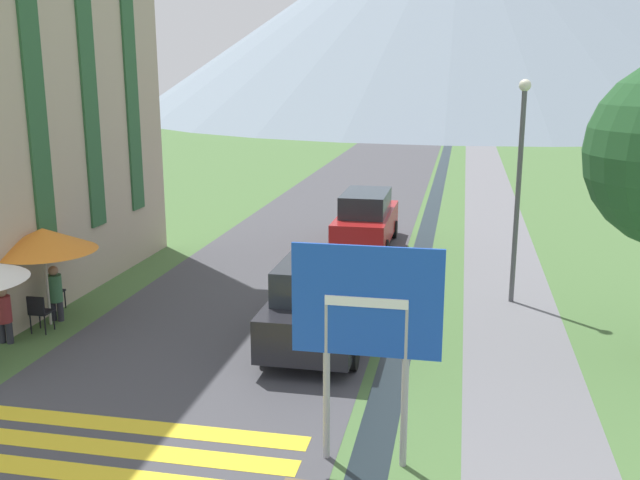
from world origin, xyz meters
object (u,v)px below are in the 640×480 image
at_px(streetlamp, 519,174).
at_px(parked_car_far, 366,219).
at_px(parked_car_near, 322,300).
at_px(cafe_chair_far_right, 52,290).
at_px(road_sign, 366,320).
at_px(person_seated_far, 3,312).
at_px(person_seated_near, 55,291).
at_px(cafe_umbrella_middle_orange, 43,240).
at_px(cafe_chair_middle, 39,310).

bearing_deg(streetlamp, parked_car_far, 131.88).
relative_size(parked_car_near, cafe_chair_far_right, 5.12).
relative_size(road_sign, person_seated_far, 2.64).
bearing_deg(parked_car_far, parked_car_near, -88.59).
relative_size(parked_car_far, person_seated_near, 3.51).
relative_size(parked_car_near, cafe_umbrella_middle_orange, 1.90).
bearing_deg(cafe_chair_middle, cafe_chair_far_right, 84.26).
distance_m(road_sign, parked_car_near, 4.89).
bearing_deg(person_seated_near, cafe_chair_far_right, 128.11).
xyz_separation_m(cafe_chair_far_right, person_seated_far, (0.16, -2.03, 0.17)).
distance_m(parked_car_far, cafe_chair_middle, 10.72).
height_order(cafe_chair_middle, cafe_umbrella_middle_orange, cafe_umbrella_middle_orange).
distance_m(parked_car_far, cafe_umbrella_middle_orange, 10.38).
bearing_deg(cafe_chair_middle, person_seated_far, -146.62).
relative_size(person_seated_far, streetlamp, 0.23).
distance_m(cafe_chair_middle, cafe_umbrella_middle_orange, 1.53).
bearing_deg(parked_car_near, road_sign, -71.34).
height_order(road_sign, cafe_chair_far_right, road_sign).
xyz_separation_m(person_seated_far, streetlamp, (10.48, 4.90, 2.47)).
height_order(person_seated_far, streetlamp, streetlamp).
relative_size(parked_car_far, person_seated_far, 3.68).
relative_size(parked_car_far, streetlamp, 0.85).
bearing_deg(parked_car_far, cafe_chair_far_right, -130.06).
height_order(road_sign, parked_car_near, road_sign).
xyz_separation_m(parked_car_far, cafe_chair_far_right, (-6.39, -7.60, -0.40)).
xyz_separation_m(parked_car_near, person_seated_near, (-6.14, 0.09, -0.20)).
xyz_separation_m(parked_car_near, parked_car_far, (-0.20, 8.27, -0.00)).
bearing_deg(person_seated_near, parked_car_near, -0.81).
height_order(parked_car_near, parked_car_far, same).
bearing_deg(cafe_chair_middle, parked_car_far, 29.64).
xyz_separation_m(cafe_umbrella_middle_orange, person_seated_near, (0.02, 0.25, -1.24)).
relative_size(cafe_chair_far_right, streetlamp, 0.16).
height_order(cafe_chair_middle, streetlamp, streetlamp).
bearing_deg(cafe_umbrella_middle_orange, parked_car_near, 1.50).
bearing_deg(streetlamp, road_sign, -107.54).
xyz_separation_m(road_sign, streetlamp, (2.53, 8.01, 0.98)).
height_order(parked_car_near, cafe_chair_far_right, parked_car_near).
distance_m(person_seated_far, person_seated_near, 1.48).
xyz_separation_m(road_sign, person_seated_far, (-7.95, 3.11, -1.49)).
relative_size(parked_car_far, cafe_chair_far_right, 5.32).
bearing_deg(cafe_umbrella_middle_orange, person_seated_far, -103.10).
height_order(cafe_umbrella_middle_orange, person_seated_far, cafe_umbrella_middle_orange).
bearing_deg(parked_car_far, cafe_chair_middle, -123.14).
distance_m(person_seated_far, streetlamp, 11.83).
height_order(parked_car_near, person_seated_near, parked_car_near).
height_order(cafe_chair_far_right, person_seated_far, person_seated_far).
bearing_deg(road_sign, parked_car_far, 97.66).
distance_m(cafe_chair_middle, person_seated_near, 0.81).
relative_size(person_seated_far, person_seated_near, 0.95).
bearing_deg(parked_car_far, cafe_umbrella_middle_orange, -125.21).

